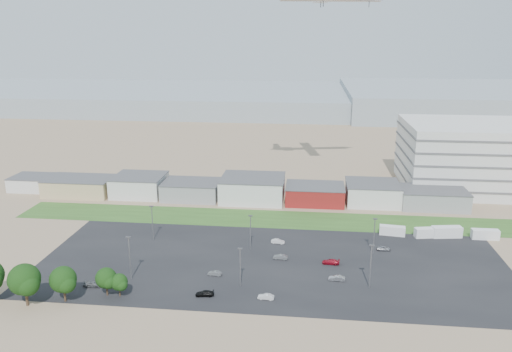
# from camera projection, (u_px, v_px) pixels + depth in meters

# --- Properties ---
(ground) EXTENTS (700.00, 700.00, 0.00)m
(ground) POSITION_uv_depth(u_px,v_px,m) (242.00, 302.00, 109.91)
(ground) COLOR #947B5E
(ground) RESTS_ON ground
(parking_lot) EXTENTS (120.00, 50.00, 0.01)m
(parking_lot) POSITION_uv_depth(u_px,v_px,m) (272.00, 263.00, 128.51)
(parking_lot) COLOR black
(parking_lot) RESTS_ON ground
(grass_strip) EXTENTS (160.00, 16.00, 0.02)m
(grass_strip) POSITION_uv_depth(u_px,v_px,m) (264.00, 219.00, 159.64)
(grass_strip) COLOR #30531F
(grass_strip) RESTS_ON ground
(hills_backdrop) EXTENTS (700.00, 200.00, 9.00)m
(hills_backdrop) POSITION_uv_depth(u_px,v_px,m) (344.00, 102.00, 405.72)
(hills_backdrop) COLOR gray
(hills_backdrop) RESTS_ON ground
(building_row) EXTENTS (170.00, 20.00, 8.00)m
(building_row) POSITION_uv_depth(u_px,v_px,m) (222.00, 188.00, 178.53)
(building_row) COLOR silver
(building_row) RESTS_ON ground
(box_trailer_a) EXTENTS (7.54, 3.21, 2.74)m
(box_trailer_a) POSITION_uv_depth(u_px,v_px,m) (392.00, 231.00, 146.33)
(box_trailer_a) COLOR silver
(box_trailer_a) RESTS_ON ground
(box_trailer_b) EXTENTS (7.75, 3.76, 2.79)m
(box_trailer_b) POSITION_uv_depth(u_px,v_px,m) (427.00, 233.00, 144.74)
(box_trailer_b) COLOR silver
(box_trailer_b) RESTS_ON ground
(box_trailer_c) EXTENTS (8.76, 3.90, 3.17)m
(box_trailer_c) POSITION_uv_depth(u_px,v_px,m) (447.00, 232.00, 144.76)
(box_trailer_c) COLOR silver
(box_trailer_c) RESTS_ON ground
(box_trailer_d) EXTENTS (7.57, 2.42, 2.83)m
(box_trailer_d) POSITION_uv_depth(u_px,v_px,m) (485.00, 234.00, 143.45)
(box_trailer_d) COLOR silver
(box_trailer_d) RESTS_ON ground
(tree_left) EXTENTS (7.28, 7.28, 10.93)m
(tree_left) POSITION_uv_depth(u_px,v_px,m) (25.00, 283.00, 106.96)
(tree_left) COLOR black
(tree_left) RESTS_ON ground
(tree_mid) EXTENTS (6.22, 6.22, 9.32)m
(tree_mid) POSITION_uv_depth(u_px,v_px,m) (63.00, 282.00, 108.87)
(tree_mid) COLOR black
(tree_mid) RESTS_ON ground
(tree_right) EXTENTS (5.04, 5.04, 7.56)m
(tree_right) POSITION_uv_depth(u_px,v_px,m) (106.00, 280.00, 111.60)
(tree_right) COLOR black
(tree_right) RESTS_ON ground
(tree_near) EXTENTS (4.13, 4.13, 6.19)m
(tree_near) POSITION_uv_depth(u_px,v_px,m) (119.00, 284.00, 111.38)
(tree_near) COLOR black
(tree_near) RESTS_ON ground
(lightpole_front_l) EXTENTS (1.28, 0.53, 10.89)m
(lightpole_front_l) POSITION_uv_depth(u_px,v_px,m) (130.00, 258.00, 118.83)
(lightpole_front_l) COLOR slate
(lightpole_front_l) RESTS_ON ground
(lightpole_front_m) EXTENTS (1.13, 0.47, 9.58)m
(lightpole_front_m) POSITION_uv_depth(u_px,v_px,m) (240.00, 267.00, 115.58)
(lightpole_front_m) COLOR slate
(lightpole_front_m) RESTS_ON ground
(lightpole_front_r) EXTENTS (1.26, 0.52, 10.68)m
(lightpole_front_r) POSITION_uv_depth(u_px,v_px,m) (370.00, 266.00, 114.78)
(lightpole_front_r) COLOR slate
(lightpole_front_r) RESTS_ON ground
(lightpole_back_l) EXTENTS (1.20, 0.50, 10.20)m
(lightpole_back_l) POSITION_uv_depth(u_px,v_px,m) (152.00, 223.00, 141.97)
(lightpole_back_l) COLOR slate
(lightpole_back_l) RESTS_ON ground
(lightpole_back_m) EXTENTS (1.16, 0.48, 9.85)m
(lightpole_back_m) POSITION_uv_depth(u_px,v_px,m) (251.00, 232.00, 135.57)
(lightpole_back_m) COLOR slate
(lightpole_back_m) RESTS_ON ground
(lightpole_back_r) EXTENTS (1.17, 0.49, 9.99)m
(lightpole_back_r) POSITION_uv_depth(u_px,v_px,m) (374.00, 236.00, 132.92)
(lightpole_back_r) COLOR slate
(lightpole_back_r) RESTS_ON ground
(parked_car_1) EXTENTS (3.91, 1.53, 1.27)m
(parked_car_1) POSITION_uv_depth(u_px,v_px,m) (337.00, 278.00, 119.16)
(parked_car_1) COLOR #A5A5AA
(parked_car_1) RESTS_ON ground
(parked_car_3) EXTENTS (4.35, 2.17, 1.21)m
(parked_car_3) POSITION_uv_depth(u_px,v_px,m) (205.00, 293.00, 112.24)
(parked_car_3) COLOR black
(parked_car_3) RESTS_ON ground
(parked_car_4) EXTENTS (3.52, 1.58, 1.12)m
(parked_car_4) POSITION_uv_depth(u_px,v_px,m) (215.00, 273.00, 121.82)
(parked_car_4) COLOR #595B5E
(parked_car_4) RESTS_ON ground
(parked_car_7) EXTENTS (3.90, 1.77, 1.24)m
(parked_car_7) POSITION_uv_depth(u_px,v_px,m) (280.00, 257.00, 130.66)
(parked_car_7) COLOR #595B5E
(parked_car_7) RESTS_ON ground
(parked_car_8) EXTENTS (3.65, 1.61, 1.22)m
(parked_car_8) POSITION_uv_depth(u_px,v_px,m) (383.00, 248.00, 135.89)
(parked_car_8) COLOR #A5A5AA
(parked_car_8) RESTS_ON ground
(parked_car_10) EXTENTS (4.27, 1.80, 1.23)m
(parked_car_10) POSITION_uv_depth(u_px,v_px,m) (93.00, 284.00, 116.38)
(parked_car_10) COLOR #595B5E
(parked_car_10) RESTS_ON ground
(parked_car_11) EXTENTS (3.85, 1.70, 1.23)m
(parked_car_11) POSITION_uv_depth(u_px,v_px,m) (278.00, 241.00, 140.52)
(parked_car_11) COLOR silver
(parked_car_11) RESTS_ON ground
(parked_car_12) EXTENTS (4.53, 2.14, 1.28)m
(parked_car_12) POSITION_uv_depth(u_px,v_px,m) (331.00, 262.00, 127.82)
(parked_car_12) COLOR maroon
(parked_car_12) RESTS_ON ground
(parked_car_13) EXTENTS (3.71, 1.53, 1.20)m
(parked_car_13) POSITION_uv_depth(u_px,v_px,m) (266.00, 297.00, 110.84)
(parked_car_13) COLOR silver
(parked_car_13) RESTS_ON ground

